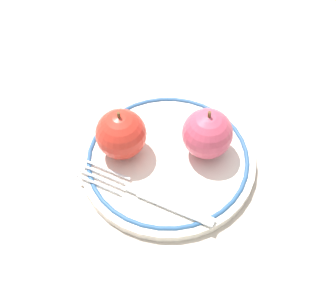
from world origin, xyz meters
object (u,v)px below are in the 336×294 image
(fork, at_px, (149,196))
(apple_red_whole, at_px, (207,134))
(apple_second_whole, at_px, (121,134))
(plate, at_px, (168,159))

(fork, bearing_deg, apple_red_whole, -109.40)
(apple_second_whole, height_order, fork, apple_second_whole)
(apple_red_whole, xyz_separation_m, apple_second_whole, (0.10, -0.03, 0.00))
(apple_second_whole, relative_size, fork, 0.50)
(apple_red_whole, distance_m, apple_second_whole, 0.11)
(apple_red_whole, bearing_deg, apple_second_whole, -16.01)
(apple_second_whole, bearing_deg, plate, 153.15)
(plate, relative_size, apple_red_whole, 3.13)
(plate, height_order, fork, fork)
(plate, distance_m, apple_second_whole, 0.07)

